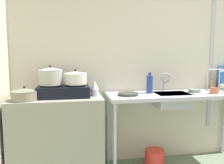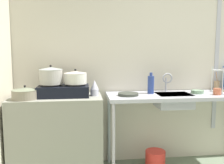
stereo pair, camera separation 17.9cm
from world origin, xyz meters
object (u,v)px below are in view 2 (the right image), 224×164
(pot_beside_stove, at_px, (25,93))
(sink_basin, at_px, (174,101))
(percolator, at_px, (94,88))
(faucet, at_px, (167,79))
(pot_on_right_burner, at_px, (75,77))
(small_bowl_on_drainboard, at_px, (197,92))
(pot_on_left_burner, at_px, (51,76))
(bucket_on_floor, at_px, (155,160))
(stove, at_px, (64,90))
(cup_by_rack, at_px, (217,92))
(frying_pan, at_px, (128,94))
(bottle_by_sink, at_px, (151,84))
(utensil_jar, at_px, (217,85))

(pot_beside_stove, height_order, sink_basin, pot_beside_stove)
(percolator, xyz_separation_m, faucet, (0.87, 0.14, 0.07))
(pot_on_right_burner, xyz_separation_m, faucet, (1.08, 0.14, -0.05))
(pot_on_right_burner, bearing_deg, small_bowl_on_drainboard, 0.51)
(pot_beside_stove, distance_m, sink_basin, 1.63)
(pot_on_left_burner, height_order, pot_on_right_burner, pot_on_left_burner)
(pot_on_right_burner, distance_m, bucket_on_floor, 1.33)
(stove, height_order, percolator, percolator)
(stove, height_order, cup_by_rack, stove)
(pot_on_left_burner, relative_size, sink_basin, 0.64)
(frying_pan, bearing_deg, bottle_by_sink, 19.80)
(pot_beside_stove, height_order, small_bowl_on_drainboard, pot_beside_stove)
(stove, height_order, pot_on_right_burner, pot_on_right_burner)
(stove, relative_size, bucket_on_floor, 2.34)
(pot_on_left_burner, height_order, sink_basin, pot_on_left_burner)
(utensil_jar, relative_size, bucket_on_floor, 0.99)
(small_bowl_on_drainboard, bearing_deg, pot_beside_stove, -176.20)
(frying_pan, xyz_separation_m, bottle_by_sink, (0.28, 0.10, 0.09))
(pot_on_right_burner, xyz_separation_m, small_bowl_on_drainboard, (1.40, 0.01, -0.19))
(frying_pan, bearing_deg, percolator, 174.08)
(sink_basin, bearing_deg, bucket_on_floor, -175.36)
(bottle_by_sink, bearing_deg, small_bowl_on_drainboard, -5.73)
(faucet, bearing_deg, pot_on_left_burner, -173.92)
(sink_basin, bearing_deg, frying_pan, -176.25)
(small_bowl_on_drainboard, xyz_separation_m, bucket_on_floor, (-0.49, -0.03, -0.79))
(percolator, bearing_deg, bucket_on_floor, -1.62)
(small_bowl_on_drainboard, relative_size, bucket_on_floor, 0.63)
(small_bowl_on_drainboard, bearing_deg, pot_on_left_burner, -179.57)
(frying_pan, relative_size, cup_by_rack, 2.63)
(stove, distance_m, small_bowl_on_drainboard, 1.53)
(pot_beside_stove, bearing_deg, sink_basin, 4.03)
(pot_on_right_burner, distance_m, faucet, 1.09)
(pot_on_left_burner, xyz_separation_m, pot_on_right_burner, (0.26, -0.00, -0.02))
(frying_pan, xyz_separation_m, bucket_on_floor, (0.33, 0.02, -0.79))
(pot_on_right_burner, relative_size, faucet, 1.07)
(pot_beside_stove, relative_size, faucet, 1.17)
(sink_basin, distance_m, small_bowl_on_drainboard, 0.30)
(bottle_by_sink, bearing_deg, percolator, -174.42)
(pot_beside_stove, xyz_separation_m, cup_by_rack, (2.08, 0.01, -0.03))
(small_bowl_on_drainboard, relative_size, utensil_jar, 0.63)
(stove, distance_m, utensil_jar, 1.89)
(percolator, distance_m, utensil_jar, 1.56)
(stove, xyz_separation_m, faucet, (1.21, 0.14, 0.09))
(pot_on_left_burner, xyz_separation_m, bottle_by_sink, (1.12, 0.07, -0.12))
(pot_on_right_burner, bearing_deg, bucket_on_floor, -1.06)
(percolator, relative_size, cup_by_rack, 1.98)
(pot_beside_stove, bearing_deg, cup_by_rack, 0.38)
(cup_by_rack, distance_m, utensil_jar, 0.36)
(sink_basin, distance_m, utensil_jar, 0.69)
(cup_by_rack, relative_size, small_bowl_on_drainboard, 0.60)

